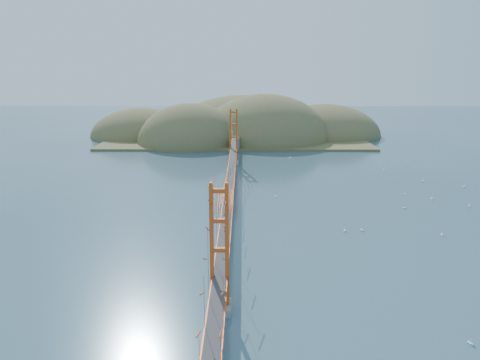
{
  "coord_description": "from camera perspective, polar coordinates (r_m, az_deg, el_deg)",
  "views": [
    {
      "loc": [
        2.0,
        -66.83,
        21.36
      ],
      "look_at": [
        1.53,
        0.0,
        4.21
      ],
      "focal_mm": 35.0,
      "sensor_mm": 36.0,
      "label": 1
    }
  ],
  "objects": [
    {
      "name": "ground",
      "position": [
        70.19,
        -1.25,
        -3.33
      ],
      "size": [
        320.0,
        320.0,
        0.0
      ],
      "primitive_type": "plane",
      "color": "#2F4E5F",
      "rests_on": "ground"
    },
    {
      "name": "bridge",
      "position": [
        68.56,
        -1.28,
        2.31
      ],
      "size": [
        2.2,
        94.4,
        12.0
      ],
      "color": "gray",
      "rests_on": "ground"
    },
    {
      "name": "far_headlands",
      "position": [
        137.02,
        0.49,
        5.43
      ],
      "size": [
        84.0,
        58.0,
        25.0
      ],
      "color": "brown",
      "rests_on": "ground"
    },
    {
      "name": "sailboat_0",
      "position": [
        62.03,
        12.65,
        -5.97
      ],
      "size": [
        0.56,
        0.58,
        0.65
      ],
      "color": "white",
      "rests_on": "ground"
    },
    {
      "name": "sailboat_1",
      "position": [
        62.73,
        14.63,
        -5.85
      ],
      "size": [
        0.66,
        0.66,
        0.72
      ],
      "color": "white",
      "rests_on": "ground"
    },
    {
      "name": "sailboat_15",
      "position": [
        97.95,
        17.16,
        1.24
      ],
      "size": [
        0.49,
        0.57,
        0.65
      ],
      "color": "white",
      "rests_on": "ground"
    },
    {
      "name": "sailboat_4",
      "position": [
        81.18,
        19.4,
        -1.6
      ],
      "size": [
        0.51,
        0.51,
        0.56
      ],
      "color": "white",
      "rests_on": "ground"
    },
    {
      "name": "sailboat_14",
      "position": [
        64.42,
        23.4,
        -6.07
      ],
      "size": [
        0.45,
        0.54,
        0.63
      ],
      "color": "white",
      "rests_on": "ground"
    },
    {
      "name": "sailboat_17",
      "position": [
        91.19,
        21.39,
        -0.06
      ],
      "size": [
        0.66,
        0.65,
        0.74
      ],
      "color": "white",
      "rests_on": "ground"
    },
    {
      "name": "sailboat_5",
      "position": [
        80.13,
        22.35,
        -2.07
      ],
      "size": [
        0.57,
        0.6,
        0.67
      ],
      "color": "white",
      "rests_on": "ground"
    },
    {
      "name": "sailboat_7",
      "position": [
        104.73,
        19.75,
        1.85
      ],
      "size": [
        0.59,
        0.59,
        0.65
      ],
      "color": "white",
      "rests_on": "ground"
    },
    {
      "name": "sailboat_8",
      "position": [
        89.9,
        25.64,
        -0.69
      ],
      "size": [
        0.64,
        0.55,
        0.74
      ],
      "color": "white",
      "rests_on": "ground"
    },
    {
      "name": "sailboat_9",
      "position": [
        78.46,
        26.16,
        -2.82
      ],
      "size": [
        0.53,
        0.53,
        0.56
      ],
      "color": "white",
      "rests_on": "ground"
    },
    {
      "name": "sailboat_3",
      "position": [
        75.61,
        4.4,
        -1.95
      ],
      "size": [
        0.51,
        0.5,
        0.58
      ],
      "color": "white",
      "rests_on": "ground"
    },
    {
      "name": "sailboat_12",
      "position": [
        105.84,
        6.13,
        2.76
      ],
      "size": [
        0.63,
        0.53,
        0.73
      ],
      "color": "white",
      "rests_on": "ground"
    },
    {
      "name": "sailboat_6",
      "position": [
        42.33,
        26.28,
        -17.33
      ],
      "size": [
        0.53,
        0.53,
        0.6
      ],
      "color": "white",
      "rests_on": "ground"
    },
    {
      "name": "sailboat_16",
      "position": [
        73.77,
        19.37,
        -3.15
      ],
      "size": [
        0.68,
        0.68,
        0.71
      ],
      "color": "white",
      "rests_on": "ground"
    }
  ]
}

